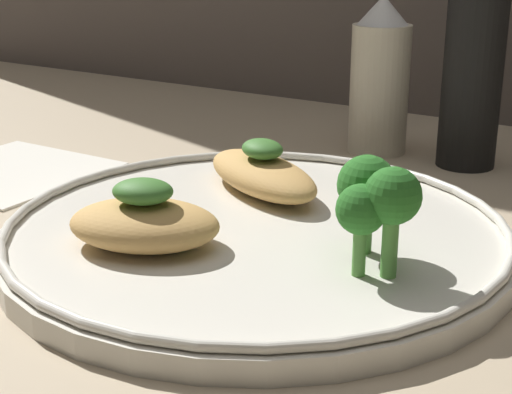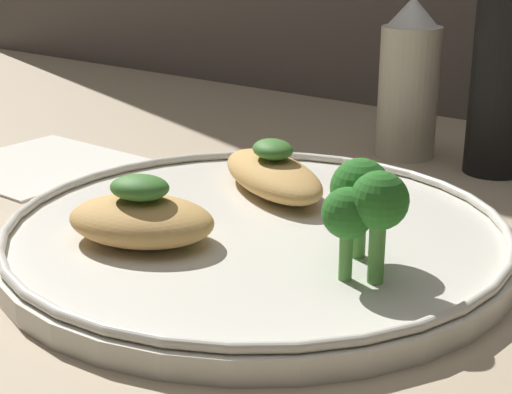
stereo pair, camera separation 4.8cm
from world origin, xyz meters
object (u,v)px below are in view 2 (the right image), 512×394
Objects in this scene: plate at (256,233)px; broccoli_bunch at (361,202)px; sauce_bottle at (409,82)px; pepper_grinder at (502,75)px.

broccoli_bunch reaches higher than plate.
pepper_grinder is (8.12, -0.00, 1.52)cm from sauce_bottle.
sauce_bottle is (-11.08, 26.35, 1.16)cm from broccoli_bunch.
pepper_grinder reaches higher than broccoli_bunch.
pepper_grinder is (-2.96, 26.35, 2.68)cm from broccoli_bunch.
sauce_bottle is 0.77× the size of pepper_grinder.
plate is 25.41cm from sauce_bottle.
pepper_grinder is at bearing 96.42° from broccoli_bunch.
pepper_grinder reaches higher than plate.
plate is at bearing -83.84° from sauce_bottle.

